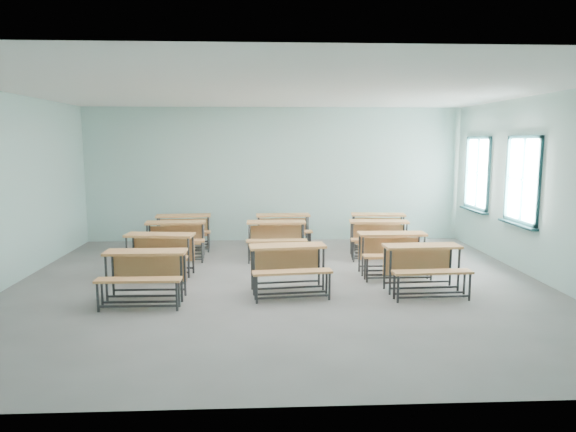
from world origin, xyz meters
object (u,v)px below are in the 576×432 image
at_px(desk_unit_r1c2, 393,247).
at_px(desk_unit_r2c2, 379,233).
at_px(desk_unit_r2c0, 175,234).
at_px(desk_unit_r3c0, 183,226).
at_px(desk_unit_r0c1, 288,262).
at_px(desk_unit_r3c1, 283,226).
at_px(desk_unit_r0c2, 424,262).
at_px(desk_unit_r0c0, 144,268).
at_px(desk_unit_r1c0, 158,249).
at_px(desk_unit_r2c1, 276,234).
at_px(desk_unit_r3c2, 378,225).

height_order(desk_unit_r1c2, desk_unit_r2c2, same).
relative_size(desk_unit_r2c0, desk_unit_r3c0, 0.99).
xyz_separation_m(desk_unit_r0c1, desk_unit_r2c2, (2.00, 2.44, 0.00)).
distance_m(desk_unit_r1c2, desk_unit_r3c1, 3.11).
height_order(desk_unit_r2c0, desk_unit_r2c2, same).
relative_size(desk_unit_r0c2, desk_unit_r3c1, 1.00).
distance_m(desk_unit_r0c0, desk_unit_r0c2, 4.33).
relative_size(desk_unit_r0c1, desk_unit_r0c2, 1.04).
distance_m(desk_unit_r0c0, desk_unit_r1c0, 1.44).
height_order(desk_unit_r1c0, desk_unit_r1c2, same).
relative_size(desk_unit_r0c2, desk_unit_r1c2, 1.02).
height_order(desk_unit_r0c0, desk_unit_r0c2, same).
bearing_deg(desk_unit_r2c0, desk_unit_r0c0, -93.55).
xyz_separation_m(desk_unit_r0c0, desk_unit_r1c2, (4.11, 1.34, 0.00)).
bearing_deg(desk_unit_r2c0, desk_unit_r1c0, -96.43).
relative_size(desk_unit_r0c1, desk_unit_r3c0, 1.02).
distance_m(desk_unit_r2c0, desk_unit_r2c2, 4.20).
xyz_separation_m(desk_unit_r0c0, desk_unit_r2c0, (-0.02, 2.87, 0.00)).
xyz_separation_m(desk_unit_r1c0, desk_unit_r2c1, (2.13, 1.38, 0.00)).
xyz_separation_m(desk_unit_r0c1, desk_unit_r3c1, (0.06, 3.49, 0.00)).
distance_m(desk_unit_r1c0, desk_unit_r3c2, 5.06).
distance_m(desk_unit_r1c2, desk_unit_r3c2, 2.47).
height_order(desk_unit_r1c2, desk_unit_r2c1, same).
xyz_separation_m(desk_unit_r0c2, desk_unit_r3c1, (-2.09, 3.59, 0.00)).
relative_size(desk_unit_r1c0, desk_unit_r3c1, 1.05).
bearing_deg(desk_unit_r3c2, desk_unit_r0c0, -132.81).
distance_m(desk_unit_r1c2, desk_unit_r3c0, 4.82).
bearing_deg(desk_unit_r1c0, desk_unit_r0c1, -19.41).
relative_size(desk_unit_r0c1, desk_unit_r2c1, 1.07).
xyz_separation_m(desk_unit_r3c0, desk_unit_r3c1, (2.24, -0.02, 0.00)).
distance_m(desk_unit_r0c1, desk_unit_r2c0, 3.35).
bearing_deg(desk_unit_r0c0, desk_unit_r2c2, 34.08).
bearing_deg(desk_unit_r2c0, desk_unit_r2c1, -5.41).
height_order(desk_unit_r0c1, desk_unit_r1c0, same).
relative_size(desk_unit_r1c0, desk_unit_r2c0, 1.03).
height_order(desk_unit_r0c2, desk_unit_r2c2, same).
distance_m(desk_unit_r0c2, desk_unit_r3c1, 4.15).
distance_m(desk_unit_r2c1, desk_unit_r3c0, 2.30).
bearing_deg(desk_unit_r1c2, desk_unit_r2c1, 144.79).
bearing_deg(desk_unit_r0c2, desk_unit_r2c1, 128.92).
bearing_deg(desk_unit_r0c2, desk_unit_r2c2, 90.68).
relative_size(desk_unit_r1c2, desk_unit_r3c2, 0.94).
bearing_deg(desk_unit_r3c2, desk_unit_r3c0, -174.25).
height_order(desk_unit_r0c1, desk_unit_r2c0, same).
relative_size(desk_unit_r3c1, desk_unit_r3c2, 0.96).
xyz_separation_m(desk_unit_r2c2, desk_unit_r3c1, (-1.95, 1.05, 0.00)).
xyz_separation_m(desk_unit_r0c2, desk_unit_r2c1, (-2.27, 2.58, 0.00)).
relative_size(desk_unit_r0c2, desk_unit_r1c0, 0.96).
bearing_deg(desk_unit_r2c2, desk_unit_r2c0, -175.61).
relative_size(desk_unit_r2c2, desk_unit_r3c2, 0.99).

